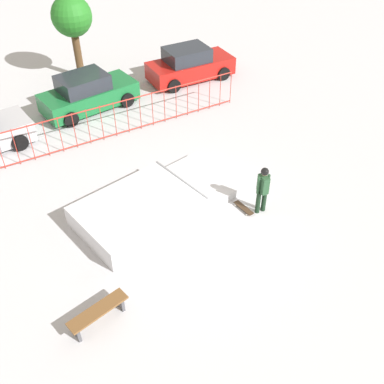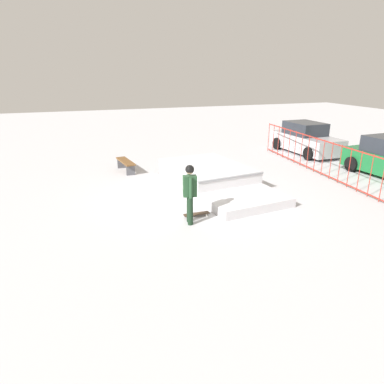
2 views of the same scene
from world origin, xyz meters
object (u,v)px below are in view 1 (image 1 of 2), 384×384
Objects in this scene: skate_ramp at (150,206)px; distant_tree at (72,18)px; skateboard at (244,208)px; skater at (263,187)px; park_bench at (98,313)px; parked_car_green at (88,94)px; parked_car_red at (190,65)px.

distant_tree reaches higher than skate_ramp.
skateboard is 0.21× the size of distant_tree.
skater is 1.05× the size of park_bench.
distant_tree reaches higher than skater.
skate_ramp is at bearing -102.55° from distant_tree.
parked_car_green is 0.98× the size of parked_car_red.
parked_car_green is at bearing -173.36° from skateboard.
parked_car_red is 5.77m from distant_tree.
parked_car_red is (9.73, 10.07, 0.37)m from park_bench.
skate_ramp is 1.33× the size of parked_car_red.
skater is at bearing -105.31° from parked_car_red.
parked_car_red is at bearing 154.48° from skateboard.
skateboard is at bearing -85.41° from parked_car_green.
park_bench is at bearing -71.99° from skater.
skater is 9.50m from parked_car_green.
park_bench is (-6.11, -0.83, -0.65)m from skater.
skate_ramp is at bearing -123.06° from skateboard.
skate_ramp reaches higher than park_bench.
skate_ramp is 3.28× the size of skater.
parked_car_red reaches higher than skate_ramp.
parked_car_green is at bearing -159.73° from skater.
skater reaches higher than park_bench.
skate_ramp is at bearing -103.55° from parked_car_green.
distant_tree is (-0.23, 12.16, 2.80)m from skateboard.
distant_tree reaches higher than parked_car_green.
parked_car_green reaches higher than skate_ramp.
skateboard is at bearing -38.30° from skate_ramp.
skate_ramp is 11.11m from distant_tree.
park_bench is at bearing -144.93° from skate_ramp.
skateboard is at bearing -88.89° from distant_tree.
distant_tree reaches higher than parked_car_red.
skate_ramp is 4.19m from park_bench.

